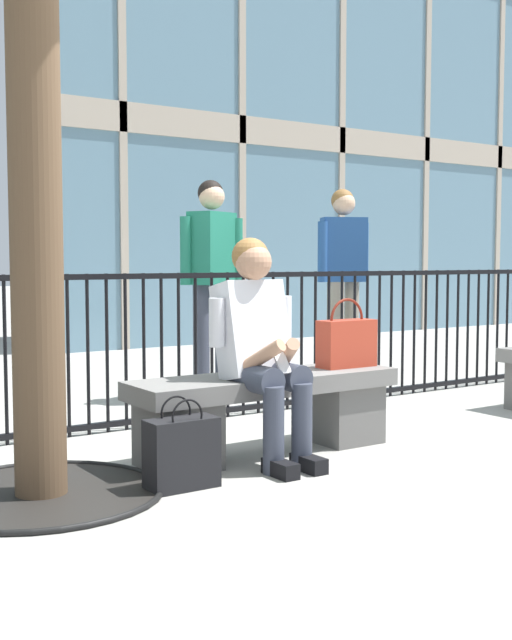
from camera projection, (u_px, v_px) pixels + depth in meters
ground_plane at (266, 453)px, 4.56m from camera, size 60.00×60.00×0.00m
stone_bench at (266, 406)px, 4.53m from camera, size 1.60×0.44×0.45m
seated_person_with_phone at (260, 342)px, 4.33m from camera, size 0.52×0.66×1.21m
handbag_on_bench at (347, 342)px, 4.82m from camera, size 0.36×0.15×0.41m
shopping_bag at (182, 452)px, 3.85m from camera, size 0.35×0.16×0.44m
bystander_at_railing at (212, 271)px, 6.29m from camera, size 0.55×0.36×1.71m
bystander_further_back at (343, 270)px, 7.09m from camera, size 0.55×0.36×1.71m
plaza_railing at (179, 348)px, 5.36m from camera, size 8.20×0.04×1.01m
building_facade_right at (419, 39)px, 12.52m from camera, size 11.90×0.43×9.00m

